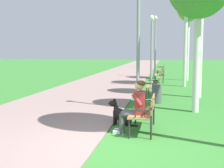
# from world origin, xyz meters

# --- Properties ---
(ground_plane) EXTENTS (120.00, 120.00, 0.00)m
(ground_plane) POSITION_xyz_m (0.00, 0.00, 0.00)
(ground_plane) COLOR #33752D
(paved_path) EXTENTS (4.33, 60.00, 0.04)m
(paved_path) POSITION_xyz_m (-2.53, 24.00, 0.02)
(paved_path) COLOR gray
(paved_path) RESTS_ON ground
(park_bench_near) EXTENTS (0.55, 1.50, 0.85)m
(park_bench_near) POSITION_xyz_m (0.49, 1.39, 0.51)
(park_bench_near) COLOR olive
(park_bench_near) RESTS_ON ground
(park_bench_mid) EXTENTS (0.55, 1.50, 0.85)m
(park_bench_mid) POSITION_xyz_m (0.51, 6.94, 0.51)
(park_bench_mid) COLOR olive
(park_bench_mid) RESTS_ON ground
(park_bench_far) EXTENTS (0.55, 1.50, 0.85)m
(park_bench_far) POSITION_xyz_m (0.61, 12.93, 0.51)
(park_bench_far) COLOR olive
(park_bench_far) RESTS_ON ground
(park_bench_furthest) EXTENTS (0.55, 1.50, 0.85)m
(park_bench_furthest) POSITION_xyz_m (0.60, 18.51, 0.51)
(park_bench_furthest) COLOR olive
(park_bench_furthest) RESTS_ON ground
(person_seated_on_near_bench) EXTENTS (0.74, 0.49, 1.25)m
(person_seated_on_near_bench) POSITION_xyz_m (0.28, 1.13, 0.68)
(person_seated_on_near_bench) COLOR #4C4C51
(person_seated_on_near_bench) RESTS_ON ground
(dog_black) EXTENTS (0.83, 0.36, 0.71)m
(dog_black) POSITION_xyz_m (-0.15, 1.84, 0.26)
(dog_black) COLOR black
(dog_black) RESTS_ON ground
(lamp_post_near) EXTENTS (0.24, 0.24, 4.34)m
(lamp_post_near) POSITION_xyz_m (0.08, 3.84, 2.25)
(lamp_post_near) COLOR gray
(lamp_post_near) RESTS_ON ground
(lamp_post_mid) EXTENTS (0.24, 0.24, 3.79)m
(lamp_post_mid) POSITION_xyz_m (0.17, 10.56, 1.96)
(lamp_post_mid) COLOR gray
(lamp_post_mid) RESTS_ON ground
(lamp_post_far) EXTENTS (0.24, 0.24, 4.37)m
(lamp_post_far) POSITION_xyz_m (0.16, 16.13, 2.26)
(lamp_post_far) COLOR gray
(lamp_post_far) RESTS_ON ground
(birch_tree_fifth) EXTENTS (1.62, 1.63, 6.05)m
(birch_tree_fifth) POSITION_xyz_m (2.29, 14.41, 4.82)
(birch_tree_fifth) COLOR silver
(birch_tree_fifth) RESTS_ON ground
(litter_bin) EXTENTS (0.36, 0.36, 0.70)m
(litter_bin) POSITION_xyz_m (0.64, 5.35, 0.35)
(litter_bin) COLOR #515156
(litter_bin) RESTS_ON ground
(pedestrian_distant) EXTENTS (0.32, 0.22, 1.65)m
(pedestrian_distant) POSITION_xyz_m (-2.39, 30.19, 0.84)
(pedestrian_distant) COLOR #383842
(pedestrian_distant) RESTS_ON ground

